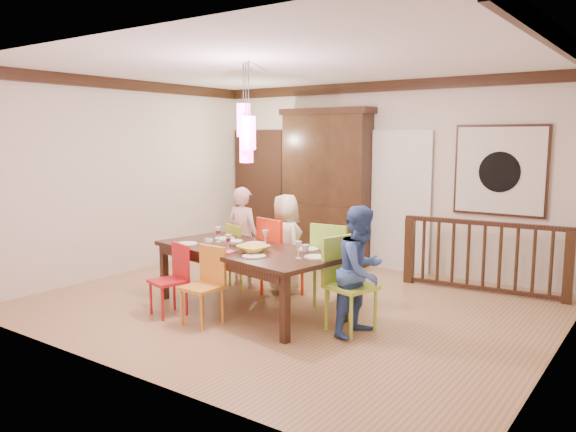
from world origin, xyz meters
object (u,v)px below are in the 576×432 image
Objects in this scene: chair_far_left at (245,251)px; chair_end_right at (351,279)px; dining_table at (248,254)px; person_far_mid at (286,244)px; china_hutch at (326,186)px; person_end_right at (361,271)px; balustrade at (484,255)px; person_far_left at (243,237)px.

chair_far_left is 0.88× the size of chair_end_right.
person_far_mid is at bearing 105.33° from dining_table.
china_hutch is 1.84× the size of person_end_right.
chair_far_left is at bearing 86.10° from chair_end_right.
person_far_mid reaches higher than chair_far_left.
balustrade is (2.07, 2.40, -0.18)m from dining_table.
china_hutch is at bearing 51.46° from chair_end_right.
china_hutch reaches higher than balustrade.
chair_far_left is 0.20m from person_far_left.
balustrade reaches higher than dining_table.
china_hutch reaches higher than person_far_left.
person_end_right is at bearing 11.04° from dining_table.
person_end_right is (2.24, -0.77, -0.01)m from person_far_left.
china_hutch is (-0.60, 2.75, 0.58)m from dining_table.
dining_table is 1.50m from person_end_right.
dining_table is 2.84× the size of chair_far_left.
dining_table is at bearing -77.72° from china_hutch.
chair_end_right is 0.46× the size of balustrade.
person_far_left is at bearing -6.57° from chair_far_left.
person_far_mid is (0.51, -1.86, -0.60)m from china_hutch.
chair_end_right is 0.40× the size of china_hutch.
china_hutch is 1.82× the size of person_far_left.
person_far_left is 0.66m from person_far_mid.
chair_end_right is 3.41m from china_hutch.
chair_far_left is 2.30m from person_end_right.
chair_end_right is 0.74× the size of person_end_right.
person_far_mid is (-1.46, 0.84, 0.08)m from chair_end_right.
dining_table is at bearing 122.65° from person_far_mid.
person_end_right is (0.13, -0.02, 0.11)m from chair_end_right.
chair_far_left is 2.16m from chair_end_right.
person_end_right reaches higher than person_far_mid.
person_far_left reaches higher than chair_far_left.
chair_end_right is 0.76× the size of person_far_mid.
china_hutch is (0.07, 1.99, 0.75)m from chair_far_left.
china_hutch is 2.02m from person_far_mid.
chair_end_right is at bearing 160.11° from person_far_left.
person_far_left reaches higher than chair_end_right.
person_far_mid is at bearing -144.96° from chair_far_left.
person_end_right reaches higher than chair_far_left.
dining_table is 2.50× the size of chair_end_right.
china_hutch is 2.04m from person_far_left.
chair_end_right is (2.04, -0.71, 0.07)m from chair_far_left.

